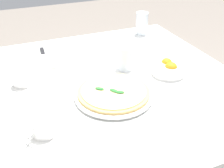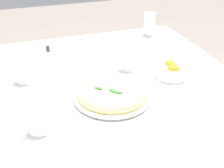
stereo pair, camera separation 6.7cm
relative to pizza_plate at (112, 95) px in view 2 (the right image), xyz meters
The scene contains 11 objects.
dining_table 0.19m from the pizza_plate, 163.28° to the left, with size 1.09×1.09×0.74m.
pizza_plate is the anchor object (origin of this frame).
pizza 0.01m from the pizza_plate, 76.92° to the right, with size 0.28×0.28×0.02m.
coffee_cup_back_corner 0.31m from the pizza_plate, 67.72° to the right, with size 0.13×0.13×0.06m.
coffee_cup_near_right 0.38m from the pizza_plate, 124.87° to the right, with size 0.13×0.13×0.07m.
water_glass_near_left 0.69m from the pizza_plate, 143.61° to the left, with size 0.07×0.07×0.13m.
water_glass_right_edge 0.24m from the pizza_plate, 144.78° to the left, with size 0.07×0.07×0.11m.
napkin_folded 0.47m from the pizza_plate, 156.06° to the right, with size 0.23×0.15×0.02m.
dinner_knife 0.47m from the pizza_plate, 155.90° to the right, with size 0.20×0.03×0.01m.
citrus_bowl 0.31m from the pizza_plate, 105.15° to the left, with size 0.15×0.15×0.06m.
menu_card 0.51m from the pizza_plate, 135.57° to the left, with size 0.07×0.06×0.06m.
Camera 2 is at (0.94, -0.31, 1.33)m, focal length 43.43 mm.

